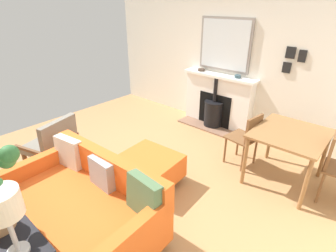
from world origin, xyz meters
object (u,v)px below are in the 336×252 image
at_px(fireplace, 217,103).
at_px(mantel_bowl_far, 238,76).
at_px(dining_table, 290,139).
at_px(dining_chair_by_back_wall, 336,163).
at_px(mantel_bowl_near, 201,70).
at_px(armchair_accent, 53,142).
at_px(sofa, 86,203).
at_px(ottoman, 150,167).
at_px(dining_chair_near_fireplace, 247,136).
at_px(table_lamp_far_end, 3,207).

bearing_deg(fireplace, mantel_bowl_far, 92.65).
distance_m(dining_table, dining_chair_by_back_wall, 0.58).
bearing_deg(mantel_bowl_near, mantel_bowl_far, 90.00).
bearing_deg(armchair_accent, sofa, 76.18).
distance_m(fireplace, ottoman, 2.22).
bearing_deg(dining_chair_near_fireplace, mantel_bowl_far, -142.94).
height_order(sofa, dining_chair_near_fireplace, dining_chair_near_fireplace).
bearing_deg(dining_chair_by_back_wall, sofa, -39.08).
distance_m(mantel_bowl_near, table_lamp_far_end, 4.21).
distance_m(fireplace, table_lamp_far_end, 4.14).
relative_size(table_lamp_far_end, dining_chair_by_back_wall, 0.55).
height_order(sofa, ottoman, sofa).
xyz_separation_m(mantel_bowl_far, table_lamp_far_end, (3.99, 0.55, 0.11)).
relative_size(sofa, armchair_accent, 2.14).
bearing_deg(dining_chair_by_back_wall, table_lamp_far_end, -23.36).
xyz_separation_m(mantel_bowl_far, armchair_accent, (2.88, -1.30, -0.60)).
distance_m(mantel_bowl_far, sofa, 3.29).
height_order(ottoman, dining_chair_near_fireplace, dining_chair_near_fireplace).
xyz_separation_m(mantel_bowl_near, dining_chair_by_back_wall, (0.96, 2.64, -0.52)).
bearing_deg(table_lamp_far_end, armchair_accent, -120.72).
distance_m(mantel_bowl_near, dining_table, 2.32).
relative_size(sofa, dining_chair_near_fireplace, 2.11).
bearing_deg(mantel_bowl_near, dining_table, 65.39).
bearing_deg(ottoman, mantel_bowl_far, 178.94).
bearing_deg(ottoman, table_lamp_far_end, 18.35).
bearing_deg(mantel_bowl_near, sofa, 14.20).
xyz_separation_m(fireplace, sofa, (3.20, 0.40, -0.11)).
relative_size(ottoman, dining_table, 0.83).
distance_m(mantel_bowl_near, dining_chair_near_fireplace, 1.88).
xyz_separation_m(mantel_bowl_far, dining_chair_near_fireplace, (0.96, 0.73, -0.56)).
bearing_deg(table_lamp_far_end, sofa, -146.03).
bearing_deg(ottoman, sofa, 3.98).
distance_m(ottoman, dining_chair_near_fireplace, 1.48).
xyz_separation_m(armchair_accent, dining_chair_near_fireplace, (-1.92, 2.03, 0.04)).
relative_size(ottoman, armchair_accent, 0.96).
height_order(dining_table, dining_chair_near_fireplace, dining_chair_near_fireplace).
relative_size(mantel_bowl_far, ottoman, 0.14).
relative_size(mantel_bowl_near, dining_table, 0.14).
distance_m(mantel_bowl_near, dining_chair_by_back_wall, 2.86).
bearing_deg(fireplace, sofa, 7.11).
bearing_deg(dining_table, dining_chair_near_fireplace, -88.84).
height_order(mantel_bowl_near, armchair_accent, mantel_bowl_near).
relative_size(mantel_bowl_far, sofa, 0.06).
bearing_deg(dining_chair_near_fireplace, ottoman, -31.83).
distance_m(ottoman, armchair_accent, 1.45).
distance_m(fireplace, dining_chair_near_fireplace, 1.45).
distance_m(dining_table, dining_chair_near_fireplace, 0.59).
bearing_deg(armchair_accent, mantel_bowl_near, 169.76).
height_order(mantel_bowl_near, dining_chair_near_fireplace, mantel_bowl_near).
distance_m(ottoman, table_lamp_far_end, 2.09).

